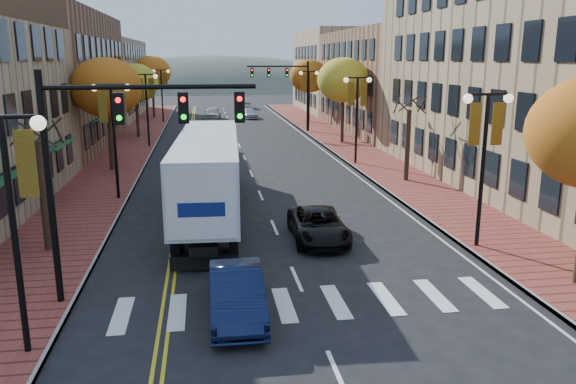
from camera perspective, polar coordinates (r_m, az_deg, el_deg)
name	(u,v)px	position (r m, az deg, el deg)	size (l,w,h in m)	color
ground	(320,335)	(15.72, 3.31, -14.26)	(200.00, 200.00, 0.00)	black
sidewalk_left	(129,150)	(47.06, -15.89, 4.12)	(4.00, 85.00, 0.15)	brown
sidewalk_right	(346,145)	(48.17, 5.92, 4.77)	(4.00, 85.00, 0.15)	brown
building_left_mid	(29,80)	(51.59, -24.78, 10.26)	(12.00, 24.00, 11.00)	brown
building_left_far	(89,79)	(75.96, -19.57, 10.79)	(12.00, 26.00, 9.50)	#9E8966
building_right_mid	(415,81)	(59.63, 12.77, 10.93)	(15.00, 24.00, 10.00)	brown
building_right_far	(357,71)	(80.53, 7.05, 12.09)	(15.00, 20.00, 11.00)	#9E8966
tree_left_a	(43,196)	(23.00, -23.60, -0.38)	(0.28, 0.28, 4.20)	#382619
tree_left_b	(106,88)	(38.13, -17.97, 10.03)	(4.48, 4.48, 7.21)	#382619
tree_left_c	(135,83)	(53.99, -15.25, 10.62)	(4.16, 4.16, 6.69)	#382619
tree_left_d	(152,72)	(71.88, -13.67, 11.74)	(4.61, 4.61, 7.42)	#382619
tree_right_b	(408,145)	(34.16, 12.05, 4.66)	(0.28, 0.28, 4.20)	#382619
tree_right_c	(343,80)	(49.11, 5.64, 11.24)	(4.48, 4.48, 7.21)	#382619
tree_right_d	(309,76)	(64.74, 2.13, 11.68)	(4.35, 4.35, 7.00)	#382619
lamp_left_a	(9,190)	(14.66, -26.48, 0.17)	(1.96, 0.36, 6.05)	black
lamp_left_b	(113,119)	(30.10, -17.36, 7.12)	(1.96, 0.36, 6.05)	black
lamp_left_c	(146,96)	(47.92, -14.19, 9.46)	(1.96, 0.36, 6.05)	black
lamp_left_d	(162,85)	(65.83, -12.73, 10.53)	(1.96, 0.36, 6.05)	black
lamp_right_a	(485,140)	(22.41, 19.37, 4.98)	(1.96, 0.36, 6.05)	black
lamp_right_b	(357,103)	(39.14, 7.03, 8.96)	(1.96, 0.36, 6.05)	black
lamp_right_c	(309,89)	(56.65, 2.12, 10.42)	(1.96, 0.36, 6.05)	black
traffic_mast_near	(115,143)	(16.96, -17.14, 4.79)	(6.10, 0.35, 7.00)	black
traffic_mast_far	(289,83)	(56.28, 0.06, 11.05)	(6.10, 0.34, 7.00)	black
semi_truck	(210,168)	(26.51, -7.97, 2.47)	(3.28, 15.90, 3.95)	black
navy_sedan	(237,293)	(16.45, -5.23, -10.20)	(1.52, 4.35, 1.43)	#0C1433
black_suv	(318,225)	(23.03, 3.09, -3.37)	(2.13, 4.61, 1.28)	black
car_far_white	(212,113)	(69.47, -7.68, 7.95)	(1.80, 4.48, 1.52)	silver
car_far_silver	(249,113)	(70.38, -3.94, 7.98)	(1.69, 4.16, 1.21)	#B2B2BA
car_far_oncoming	(245,103)	(84.59, -4.39, 8.97)	(1.53, 4.38, 1.44)	#AAABB2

